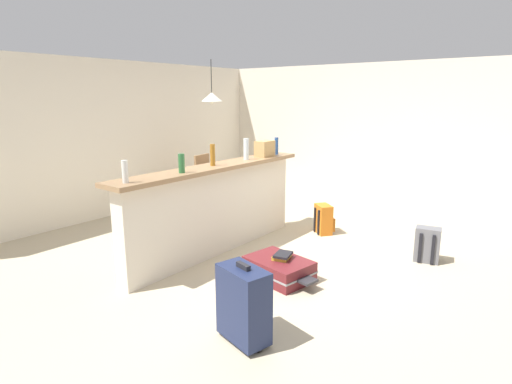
# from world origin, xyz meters

# --- Properties ---
(ground_plane) EXTENTS (13.00, 13.00, 0.05)m
(ground_plane) POSITION_xyz_m (0.00, 0.00, -0.03)
(ground_plane) COLOR #BCAD8E
(wall_back) EXTENTS (6.60, 0.10, 2.50)m
(wall_back) POSITION_xyz_m (0.00, 3.05, 1.25)
(wall_back) COLOR silver
(wall_back) RESTS_ON ground_plane
(wall_right) EXTENTS (0.10, 6.00, 2.50)m
(wall_right) POSITION_xyz_m (3.05, 0.30, 1.25)
(wall_right) COLOR silver
(wall_right) RESTS_ON ground_plane
(partition_half_wall) EXTENTS (2.80, 0.20, 1.06)m
(partition_half_wall) POSITION_xyz_m (-0.45, 0.49, 0.53)
(partition_half_wall) COLOR silver
(partition_half_wall) RESTS_ON ground_plane
(bar_countertop) EXTENTS (2.96, 0.40, 0.05)m
(bar_countertop) POSITION_xyz_m (-0.45, 0.49, 1.09)
(bar_countertop) COLOR #93704C
(bar_countertop) RESTS_ON partition_half_wall
(bottle_white) EXTENTS (0.06, 0.06, 0.22)m
(bottle_white) POSITION_xyz_m (-1.75, 0.45, 1.22)
(bottle_white) COLOR silver
(bottle_white) RESTS_ON bar_countertop
(bottle_green) EXTENTS (0.07, 0.07, 0.21)m
(bottle_green) POSITION_xyz_m (-1.04, 0.43, 1.22)
(bottle_green) COLOR #2D6B38
(bottle_green) RESTS_ON bar_countertop
(bottle_amber) EXTENTS (0.06, 0.06, 0.26)m
(bottle_amber) POSITION_xyz_m (-0.48, 0.49, 1.24)
(bottle_amber) COLOR #9E661E
(bottle_amber) RESTS_ON bar_countertop
(bottle_clear) EXTENTS (0.07, 0.07, 0.28)m
(bottle_clear) POSITION_xyz_m (0.15, 0.49, 1.25)
(bottle_clear) COLOR silver
(bottle_clear) RESTS_ON bar_countertop
(bottle_blue) EXTENTS (0.06, 0.06, 0.24)m
(bottle_blue) POSITION_xyz_m (0.80, 0.46, 1.24)
(bottle_blue) COLOR #284C89
(bottle_blue) RESTS_ON bar_countertop
(grocery_bag) EXTENTS (0.26, 0.18, 0.22)m
(grocery_bag) POSITION_xyz_m (0.52, 0.46, 1.22)
(grocery_bag) COLOR tan
(grocery_bag) RESTS_ON bar_countertop
(dining_table) EXTENTS (1.10, 0.80, 0.74)m
(dining_table) POSITION_xyz_m (0.96, 1.79, 0.65)
(dining_table) COLOR #4C331E
(dining_table) RESTS_ON ground_plane
(dining_chair_near_partition) EXTENTS (0.41, 0.41, 0.93)m
(dining_chair_near_partition) POSITION_xyz_m (0.85, 1.24, 0.52)
(dining_chair_near_partition) COLOR #9E754C
(dining_chair_near_partition) RESTS_ON ground_plane
(dining_chair_far_side) EXTENTS (0.45, 0.45, 0.93)m
(dining_chair_far_side) POSITION_xyz_m (1.06, 2.35, 0.52)
(dining_chair_far_side) COLOR #9E754C
(dining_chair_far_side) RESTS_ON ground_plane
(pendant_lamp) EXTENTS (0.34, 0.34, 0.69)m
(pendant_lamp) POSITION_xyz_m (0.87, 1.78, 1.92)
(pendant_lamp) COLOR black
(suitcase_flat_maroon) EXTENTS (0.60, 0.87, 0.22)m
(suitcase_flat_maroon) POSITION_xyz_m (-0.62, -0.59, 0.11)
(suitcase_flat_maroon) COLOR maroon
(suitcase_flat_maroon) RESTS_ON ground_plane
(backpack_grey) EXTENTS (0.29, 0.31, 0.42)m
(backpack_grey) POSITION_xyz_m (0.87, -1.71, 0.20)
(backpack_grey) COLOR slate
(backpack_grey) RESTS_ON ground_plane
(backpack_orange) EXTENTS (0.34, 0.34, 0.42)m
(backpack_orange) POSITION_xyz_m (1.04, -0.22, 0.20)
(backpack_orange) COLOR orange
(backpack_orange) RESTS_ON ground_plane
(suitcase_upright_navy) EXTENTS (0.34, 0.49, 0.67)m
(suitcase_upright_navy) POSITION_xyz_m (-1.77, -1.04, 0.33)
(suitcase_upright_navy) COLOR #1E284C
(suitcase_upright_navy) RESTS_ON ground_plane
(book_stack) EXTENTS (0.27, 0.23, 0.07)m
(book_stack) POSITION_xyz_m (-0.58, -0.60, 0.25)
(book_stack) COLOR gold
(book_stack) RESTS_ON suitcase_flat_maroon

